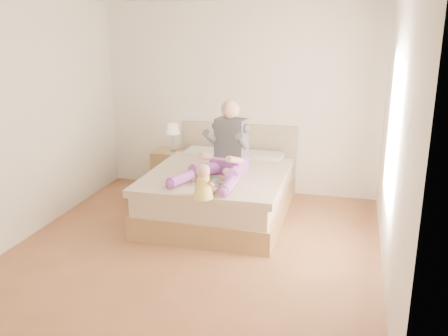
% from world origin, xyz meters
% --- Properties ---
extents(room, '(4.02, 4.22, 2.71)m').
position_xyz_m(room, '(0.08, 0.01, 1.51)').
color(room, brown).
rests_on(room, ground).
extents(bed, '(1.70, 2.18, 1.00)m').
position_xyz_m(bed, '(0.00, 1.08, 0.32)').
color(bed, olive).
rests_on(bed, ground).
extents(nightstand, '(0.49, 0.43, 0.58)m').
position_xyz_m(nightstand, '(-1.00, 1.86, 0.29)').
color(nightstand, olive).
rests_on(nightstand, ground).
extents(lamp, '(0.19, 0.19, 0.40)m').
position_xyz_m(lamp, '(-0.95, 1.90, 0.88)').
color(lamp, silver).
rests_on(lamp, nightstand).
extents(adult, '(0.80, 1.19, 0.94)m').
position_xyz_m(adult, '(0.11, 0.83, 0.88)').
color(adult, '#813C98').
rests_on(adult, bed).
extents(tray, '(0.44, 0.35, 0.12)m').
position_xyz_m(tray, '(0.06, 0.47, 0.64)').
color(tray, silver).
rests_on(tray, bed).
extents(baby, '(0.26, 0.34, 0.38)m').
position_xyz_m(baby, '(0.10, -0.01, 0.76)').
color(baby, '#E8CE49').
rests_on(baby, bed).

